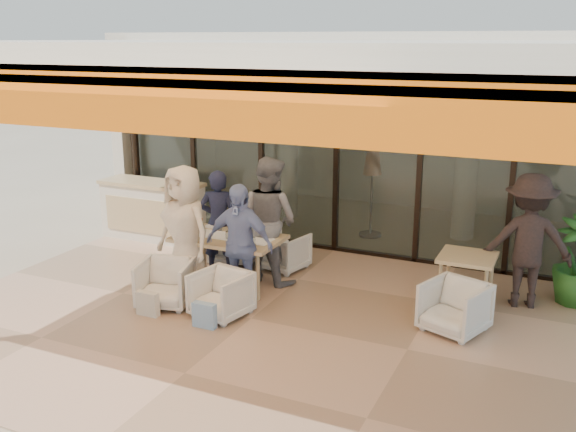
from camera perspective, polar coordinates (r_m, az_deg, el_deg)
name	(u,v)px	position (r m, az deg, el deg)	size (l,w,h in m)	color
ground	(251,320)	(8.19, -3.30, -9.25)	(70.00, 70.00, 0.00)	#C6B293
terrace_floor	(251,320)	(8.19, -3.30, -9.22)	(8.00, 6.00, 0.01)	tan
terrace_structure	(235,55)	(7.21, -4.72, 14.06)	(8.00, 6.00, 3.40)	silver
glass_storefront	(337,156)	(10.34, 4.35, 5.30)	(8.08, 0.10, 3.20)	#9EADA3
interior_block	(380,104)	(12.44, 8.22, 9.84)	(9.05, 3.62, 3.52)	silver
host_counter	(153,210)	(11.44, -11.94, 0.52)	(1.85, 0.65, 1.04)	silver
dining_table	(228,240)	(9.05, -5.34, -2.17)	(1.50, 0.90, 0.93)	tan
chair_far_left	(236,240)	(10.13, -4.67, -2.15)	(0.71, 0.66, 0.73)	silver
chair_far_right	(284,250)	(9.77, -0.35, -3.01)	(0.63, 0.59, 0.64)	silver
chair_near_left	(165,281)	(8.62, -10.84, -5.74)	(0.67, 0.62, 0.68)	silver
chair_near_right	(221,292)	(8.19, -5.99, -6.78)	(0.64, 0.60, 0.66)	silver
diner_navy	(219,222)	(9.59, -6.18, -0.54)	(0.58, 0.38, 1.58)	#181C35
diner_grey	(269,220)	(9.16, -1.67, -0.36)	(0.89, 0.70, 1.84)	slate
diner_cream	(185,231)	(8.83, -9.16, -1.29)	(0.88, 0.57, 1.81)	beige
diner_periwinkle	(239,245)	(8.43, -4.37, -2.54)	(0.96, 0.40, 1.64)	#778FC6
tote_bag_cream	(148,305)	(8.39, -12.36, -7.71)	(0.30, 0.10, 0.34)	silver
tote_bag_blue	(204,316)	(7.94, -7.43, -8.82)	(0.30, 0.10, 0.34)	#99BFD8
side_table	(467,263)	(8.57, 15.64, -4.07)	(0.70, 0.70, 0.74)	tan
side_chair	(455,305)	(7.98, 14.60, -7.70)	(0.68, 0.63, 0.70)	silver
standing_woman	(528,241)	(8.84, 20.53, -2.13)	(1.16, 0.67, 1.79)	black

